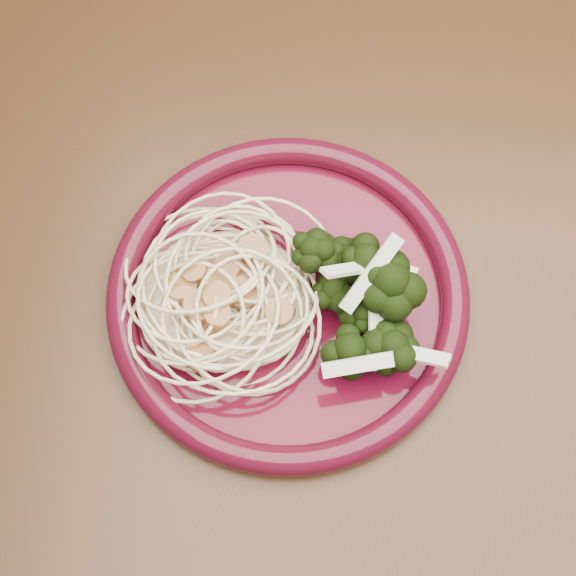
% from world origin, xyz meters
% --- Properties ---
extents(dining_table, '(1.20, 0.80, 0.75)m').
position_xyz_m(dining_table, '(0.00, 0.00, 0.65)').
color(dining_table, '#472814').
rests_on(dining_table, ground).
extents(dinner_plate, '(0.29, 0.29, 0.02)m').
position_xyz_m(dinner_plate, '(0.01, -0.03, 0.76)').
color(dinner_plate, '#50091B').
rests_on(dinner_plate, dining_table).
extents(spaghetti_pile, '(0.14, 0.13, 0.03)m').
position_xyz_m(spaghetti_pile, '(-0.03, -0.03, 0.77)').
color(spaghetti_pile, '#F9E7B2').
rests_on(spaghetti_pile, dinner_plate).
extents(scallop_cluster, '(0.13, 0.13, 0.04)m').
position_xyz_m(scallop_cluster, '(-0.03, -0.03, 0.80)').
color(scallop_cluster, '#B5763F').
rests_on(scallop_cluster, spaghetti_pile).
extents(broccoli_pile, '(0.11, 0.15, 0.05)m').
position_xyz_m(broccoli_pile, '(0.07, -0.02, 0.78)').
color(broccoli_pile, black).
rests_on(broccoli_pile, dinner_plate).
extents(onion_garnish, '(0.07, 0.10, 0.05)m').
position_xyz_m(onion_garnish, '(0.07, -0.02, 0.81)').
color(onion_garnish, white).
rests_on(onion_garnish, broccoli_pile).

